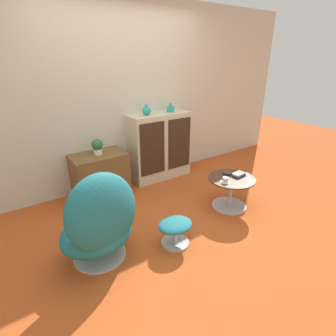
% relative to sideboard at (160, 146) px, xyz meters
% --- Properties ---
extents(ground_plane, '(12.00, 12.00, 0.00)m').
position_rel_sideboard_xyz_m(ground_plane, '(-0.47, -1.21, -0.52)').
color(ground_plane, '#B74C1E').
extents(wall_back, '(6.40, 0.06, 2.60)m').
position_rel_sideboard_xyz_m(wall_back, '(-0.47, 0.22, 0.78)').
color(wall_back, beige).
rests_on(wall_back, ground_plane).
extents(sideboard, '(0.98, 0.38, 1.04)m').
position_rel_sideboard_xyz_m(sideboard, '(0.00, 0.00, 0.00)').
color(sideboard, beige).
rests_on(sideboard, ground_plane).
extents(tv_console, '(0.72, 0.48, 0.61)m').
position_rel_sideboard_xyz_m(tv_console, '(-1.03, -0.05, -0.22)').
color(tv_console, brown).
rests_on(tv_console, ground_plane).
extents(egg_chair, '(0.86, 0.82, 0.94)m').
position_rel_sideboard_xyz_m(egg_chair, '(-1.50, -1.31, -0.10)').
color(egg_chair, '#B7B7BC').
rests_on(egg_chair, ground_plane).
extents(ottoman, '(0.37, 0.31, 0.28)m').
position_rel_sideboard_xyz_m(ottoman, '(-0.79, -1.51, -0.32)').
color(ottoman, '#B7B7BC').
rests_on(ottoman, ground_plane).
extents(coffee_table, '(0.59, 0.59, 0.42)m').
position_rel_sideboard_xyz_m(coffee_table, '(0.24, -1.31, -0.27)').
color(coffee_table, '#B7B7BC').
rests_on(coffee_table, ground_plane).
extents(vase_leftmost, '(0.12, 0.12, 0.16)m').
position_rel_sideboard_xyz_m(vase_leftmost, '(-0.22, 0.00, 0.58)').
color(vase_leftmost, teal).
rests_on(vase_leftmost, sideboard).
extents(vase_inner_left, '(0.12, 0.12, 0.13)m').
position_rel_sideboard_xyz_m(vase_inner_left, '(0.21, 0.00, 0.56)').
color(vase_inner_left, teal).
rests_on(vase_inner_left, sideboard).
extents(potted_plant, '(0.15, 0.15, 0.21)m').
position_rel_sideboard_xyz_m(potted_plant, '(-1.02, -0.05, 0.21)').
color(potted_plant, silver).
rests_on(potted_plant, tv_console).
extents(teacup, '(0.12, 0.12, 0.06)m').
position_rel_sideboard_xyz_m(teacup, '(0.08, -1.35, -0.08)').
color(teacup, silver).
rests_on(teacup, coffee_table).
extents(book_stack, '(0.17, 0.11, 0.04)m').
position_rel_sideboard_xyz_m(book_stack, '(0.36, -1.32, -0.08)').
color(book_stack, '#1E478C').
rests_on(book_stack, coffee_table).
extents(bowl, '(0.12, 0.12, 0.04)m').
position_rel_sideboard_xyz_m(bowl, '(0.29, -1.19, -0.09)').
color(bowl, '#4C3828').
rests_on(bowl, coffee_table).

